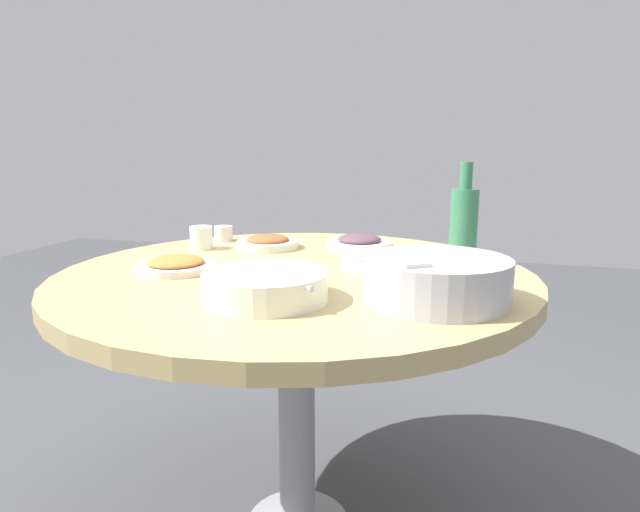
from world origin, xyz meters
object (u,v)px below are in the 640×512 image
at_px(round_dining_table, 296,301).
at_px(green_bottle, 464,223).
at_px(dish_tofu_braise, 176,265).
at_px(dish_stirfry, 268,242).
at_px(dish_eggplant, 359,242).
at_px(dish_shrimp, 385,259).
at_px(rice_bowl, 437,279).
at_px(tea_cup_far, 201,238).
at_px(tea_cup_near, 224,233).
at_px(soup_bowl, 265,287).

height_order(round_dining_table, green_bottle, green_bottle).
height_order(dish_tofu_braise, dish_stirfry, dish_stirfry).
distance_m(dish_eggplant, dish_shrimp, 0.28).
bearing_deg(green_bottle, rice_bowl, 174.21).
bearing_deg(dish_stirfry, rice_bowl, -130.04).
bearing_deg(tea_cup_far, dish_tofu_braise, -165.04).
distance_m(tea_cup_near, tea_cup_far, 0.15).
distance_m(round_dining_table, tea_cup_far, 0.45).
height_order(dish_tofu_braise, green_bottle, green_bottle).
height_order(dish_eggplant, tea_cup_near, tea_cup_near).
height_order(rice_bowl, soup_bowl, rice_bowl).
bearing_deg(soup_bowl, dish_tofu_braise, 58.92).
bearing_deg(dish_tofu_braise, dish_stirfry, -18.14).
xyz_separation_m(soup_bowl, green_bottle, (0.49, -0.39, 0.08)).
bearing_deg(dish_shrimp, rice_bowl, -152.81).
bearing_deg(dish_shrimp, tea_cup_near, 68.13).
bearing_deg(dish_eggplant, dish_tofu_braise, 139.03).
height_order(rice_bowl, dish_stirfry, rice_bowl).
distance_m(round_dining_table, tea_cup_near, 0.53).
distance_m(round_dining_table, dish_stirfry, 0.35).
height_order(dish_eggplant, tea_cup_far, tea_cup_far).
xyz_separation_m(dish_shrimp, dish_stirfry, (0.16, 0.40, -0.00)).
height_order(rice_bowl, dish_tofu_braise, rice_bowl).
relative_size(rice_bowl, tea_cup_near, 4.91).
distance_m(round_dining_table, dish_shrimp, 0.27).
bearing_deg(dish_shrimp, dish_stirfry, 68.34).
bearing_deg(dish_shrimp, soup_bowl, 154.63).
bearing_deg(tea_cup_far, dish_eggplant, -70.48).
xyz_separation_m(soup_bowl, tea_cup_far, (0.48, 0.40, 0.01)).
bearing_deg(dish_shrimp, dish_tofu_braise, 111.25).
xyz_separation_m(round_dining_table, dish_stirfry, (0.28, 0.18, 0.10)).
xyz_separation_m(tea_cup_near, tea_cup_far, (-0.15, 0.00, 0.01)).
xyz_separation_m(round_dining_table, tea_cup_far, (0.21, 0.38, 0.12)).
xyz_separation_m(rice_bowl, dish_eggplant, (0.56, 0.28, -0.03)).
xyz_separation_m(dish_eggplant, green_bottle, (-0.17, -0.32, 0.10)).
relative_size(rice_bowl, green_bottle, 1.10).
relative_size(rice_bowl, dish_stirfry, 1.55).
distance_m(green_bottle, tea_cup_near, 0.81).
distance_m(rice_bowl, tea_cup_far, 0.85).
height_order(dish_eggplant, dish_stirfry, same).
relative_size(green_bottle, tea_cup_near, 4.48).
relative_size(soup_bowl, dish_shrimp, 1.15).
relative_size(round_dining_table, dish_eggplant, 5.96).
relative_size(soup_bowl, green_bottle, 0.96).
bearing_deg(dish_stirfry, dish_eggplant, -71.15).
bearing_deg(green_bottle, dish_stirfry, 83.20).
relative_size(tea_cup_near, tea_cup_far, 0.87).
relative_size(round_dining_table, tea_cup_near, 19.82).
bearing_deg(round_dining_table, dish_stirfry, 33.49).
bearing_deg(rice_bowl, dish_stirfry, 49.96).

